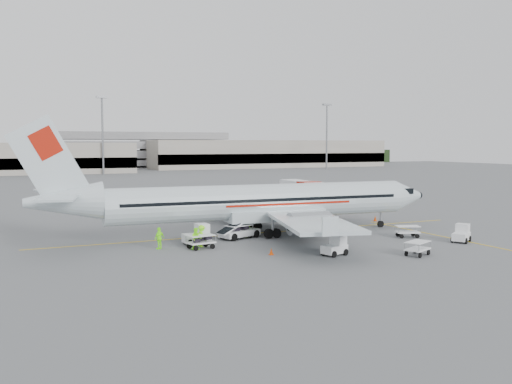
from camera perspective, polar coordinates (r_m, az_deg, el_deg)
ground at (r=55.25m, az=0.87°, el=-4.09°), size 360.00×360.00×0.00m
stripe_lead at (r=55.25m, az=0.87°, el=-4.08°), size 44.00×0.20×0.01m
stripe_cross at (r=56.43m, az=17.47°, el=-4.12°), size 0.20×20.00×0.01m
terminal_east at (r=215.63m, az=1.01°, el=3.85°), size 90.00×26.00×10.00m
parking_garage at (r=214.80m, az=-11.68°, el=4.28°), size 62.00×24.00×14.00m
treeline at (r=225.54m, az=-18.74°, el=3.13°), size 300.00×3.00×6.00m
mast_center at (r=169.67m, az=-15.09°, el=5.46°), size 3.20×1.20×22.00m
mast_east at (r=196.73m, az=7.09°, el=5.47°), size 3.20×1.20×22.00m
aircraft at (r=53.56m, az=0.70°, el=1.40°), size 40.49×32.57×10.71m
jet_bridge at (r=67.48m, az=5.32°, el=-0.71°), size 3.77×15.98×4.16m
belt_loader at (r=51.82m, az=-1.67°, el=-3.12°), size 5.51×3.63×2.79m
tug_fore at (r=52.96m, az=19.83°, el=-3.90°), size 2.34×2.07×1.57m
tug_mid at (r=44.36m, az=7.84°, el=-5.33°), size 2.21×1.64×1.52m
tug_aft at (r=48.98m, az=-5.97°, el=-4.22°), size 2.30×1.36×1.75m
cart_loaded_a at (r=51.90m, az=-1.73°, el=-3.97°), size 2.70×2.09×1.24m
cart_loaded_b at (r=46.95m, az=-5.54°, el=-4.98°), size 2.38×1.63×1.15m
cart_empty_a at (r=45.63m, az=15.85°, el=-5.45°), size 2.48×2.05×1.12m
cart_empty_b at (r=54.16m, az=14.91°, el=-3.84°), size 2.40×1.90×1.09m
cone_nose at (r=64.86m, az=11.83°, el=-2.59°), size 0.38×0.38×0.61m
cone_port at (r=71.81m, az=-9.09°, el=-1.85°), size 0.37×0.37×0.60m
cone_stbd at (r=44.27m, az=1.54°, el=-5.95°), size 0.34×0.34×0.55m
crew_a at (r=52.75m, az=-0.88°, el=-3.63°), size 0.65×0.49×1.61m
crew_b at (r=46.55m, az=-5.97°, el=-4.67°), size 1.06×0.96×1.79m
crew_c at (r=47.72m, az=-5.46°, el=-4.41°), size 0.88×1.29×1.83m
crew_d at (r=47.23m, az=-9.64°, el=-4.57°), size 1.12×0.94×1.79m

